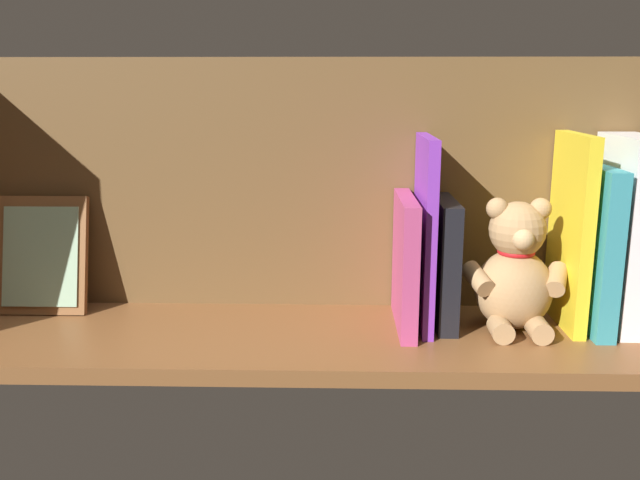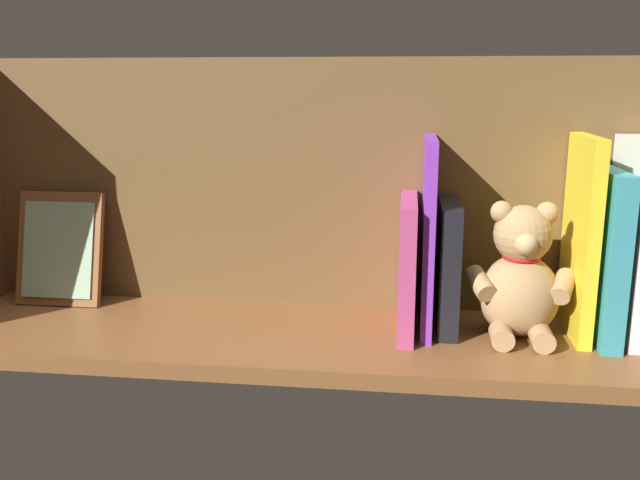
# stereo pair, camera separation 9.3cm
# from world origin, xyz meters

# --- Properties ---
(ground_plane) EXTENTS (1.12, 0.28, 0.02)m
(ground_plane) POSITION_xyz_m (0.00, 0.00, -0.01)
(ground_plane) COLOR brown
(shelf_back_panel) EXTENTS (1.12, 0.02, 0.37)m
(shelf_back_panel) POSITION_xyz_m (0.00, -0.12, 0.19)
(shelf_back_panel) COLOR brown
(shelf_back_panel) RESTS_ON ground_plane
(book_2) EXTENTS (0.03, 0.16, 0.23)m
(book_2) POSITION_xyz_m (-0.38, -0.03, 0.11)
(book_2) COLOR teal
(book_2) RESTS_ON ground_plane
(book_3) EXTENTS (0.02, 0.14, 0.27)m
(book_3) POSITION_xyz_m (-0.35, -0.04, 0.13)
(book_3) COLOR yellow
(book_3) RESTS_ON ground_plane
(teddy_bear) EXTENTS (0.15, 0.12, 0.18)m
(teddy_bear) POSITION_xyz_m (-0.27, -0.01, 0.08)
(teddy_bear) COLOR tan
(teddy_bear) RESTS_ON ground_plane
(book_4) EXTENTS (0.03, 0.14, 0.18)m
(book_4) POSITION_xyz_m (-0.17, -0.04, 0.09)
(book_4) COLOR black
(book_4) RESTS_ON ground_plane
(book_5) EXTENTS (0.02, 0.15, 0.27)m
(book_5) POSITION_xyz_m (-0.14, -0.03, 0.13)
(book_5) COLOR purple
(book_5) RESTS_ON ground_plane
(book_6) EXTENTS (0.02, 0.17, 0.18)m
(book_6) POSITION_xyz_m (-0.12, -0.02, 0.09)
(book_6) COLOR #B23F72
(book_6) RESTS_ON ground_plane
(picture_frame_leaning) EXTENTS (0.13, 0.06, 0.17)m
(picture_frame_leaning) POSITION_xyz_m (0.42, -0.07, 0.09)
(picture_frame_leaning) COLOR brown
(picture_frame_leaning) RESTS_ON ground_plane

